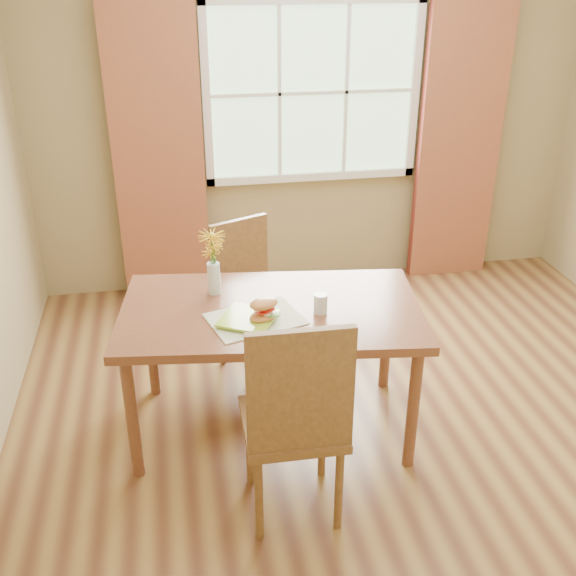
# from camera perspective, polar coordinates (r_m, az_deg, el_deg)

# --- Properties ---
(room) EXTENTS (4.24, 3.84, 2.74)m
(room) POSITION_cam_1_polar(r_m,az_deg,el_deg) (3.43, 8.73, 8.00)
(room) COLOR olive
(room) RESTS_ON ground
(window) EXTENTS (1.62, 0.06, 1.32)m
(window) POSITION_cam_1_polar(r_m,az_deg,el_deg) (5.14, 2.10, 16.21)
(window) COLOR #A0C998
(window) RESTS_ON room
(curtain_left) EXTENTS (0.65, 0.08, 2.20)m
(curtain_left) POSITION_cam_1_polar(r_m,az_deg,el_deg) (5.03, -10.91, 10.84)
(curtain_left) COLOR maroon
(curtain_left) RESTS_ON room
(curtain_right) EXTENTS (0.65, 0.08, 2.20)m
(curtain_right) POSITION_cam_1_polar(r_m,az_deg,el_deg) (5.50, 14.29, 11.85)
(curtain_right) COLOR maroon
(curtain_right) RESTS_ON room
(dining_table) EXTENTS (1.66, 1.07, 0.76)m
(dining_table) POSITION_cam_1_polar(r_m,az_deg,el_deg) (3.55, -1.45, -2.80)
(dining_table) COLOR brown
(dining_table) RESTS_ON room
(chair_near) EXTENTS (0.46, 0.46, 1.09)m
(chair_near) POSITION_cam_1_polar(r_m,az_deg,el_deg) (3.01, 0.71, -10.83)
(chair_near) COLOR brown
(chair_near) RESTS_ON room
(chair_far) EXTENTS (0.53, 0.53, 0.96)m
(chair_far) POSITION_cam_1_polar(r_m,az_deg,el_deg) (4.23, -3.34, -0.14)
(chair_far) COLOR brown
(chair_far) RESTS_ON room
(placemat) EXTENTS (0.52, 0.44, 0.01)m
(placemat) POSITION_cam_1_polar(r_m,az_deg,el_deg) (3.40, -2.81, -2.64)
(placemat) COLOR beige
(placemat) RESTS_ON dining_table
(plate) EXTENTS (0.35, 0.35, 0.01)m
(plate) POSITION_cam_1_polar(r_m,az_deg,el_deg) (3.38, -3.38, -2.71)
(plate) COLOR #A0C932
(plate) RESTS_ON placemat
(croissant_sandwich) EXTENTS (0.19, 0.16, 0.12)m
(croissant_sandwich) POSITION_cam_1_polar(r_m,az_deg,el_deg) (3.34, -2.06, -1.84)
(croissant_sandwich) COLOR #D08847
(croissant_sandwich) RESTS_ON plate
(water_glass) EXTENTS (0.07, 0.07, 0.11)m
(water_glass) POSITION_cam_1_polar(r_m,az_deg,el_deg) (3.44, 2.77, -1.36)
(water_glass) COLOR silver
(water_glass) RESTS_ON dining_table
(flower_vase) EXTENTS (0.15, 0.15, 0.36)m
(flower_vase) POSITION_cam_1_polar(r_m,az_deg,el_deg) (3.59, -6.39, 2.82)
(flower_vase) COLOR silver
(flower_vase) RESTS_ON dining_table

